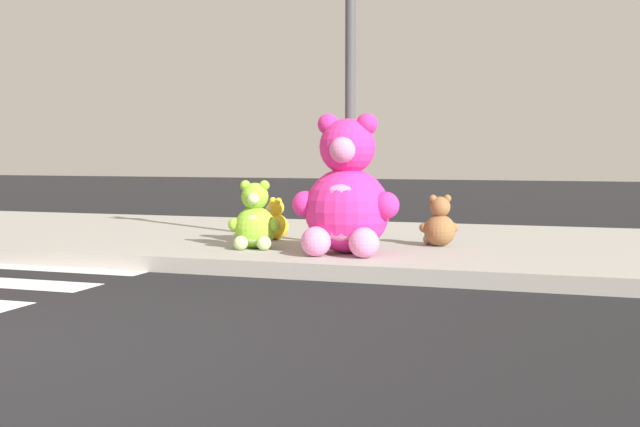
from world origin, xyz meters
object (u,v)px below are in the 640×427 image
plush_yellow (275,223)px  plush_lime (255,221)px  sign_pole (350,84)px  plush_pink_large (346,198)px  plush_brown (439,225)px

plush_yellow → plush_lime: (0.11, -0.84, 0.09)m
plush_yellow → plush_lime: bearing=-82.4°
sign_pole → plush_yellow: sign_pole is taller
sign_pole → plush_yellow: bearing=161.5°
plush_pink_large → sign_pole: bearing=102.7°
plush_pink_large → plush_brown: 1.22m
plush_pink_large → plush_brown: bearing=49.5°
sign_pole → plush_pink_large: sign_pole is taller
plush_yellow → plush_lime: plush_lime is taller
plush_pink_large → plush_lime: size_ratio=1.95×
sign_pole → plush_brown: (0.90, 0.30, -1.48)m
plush_yellow → plush_brown: size_ratio=0.88×
plush_yellow → plush_brown: 1.88m
plush_brown → sign_pole: bearing=-161.4°
plush_yellow → plush_lime: 0.85m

